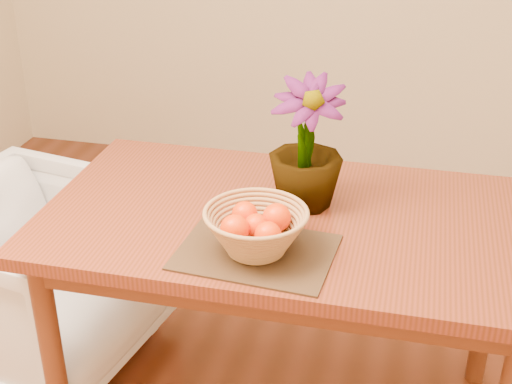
% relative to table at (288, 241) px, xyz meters
% --- Properties ---
extents(table, '(1.40, 0.80, 0.75)m').
position_rel_table_xyz_m(table, '(0.00, 0.00, 0.00)').
color(table, maroon).
rests_on(table, floor).
extents(placemat, '(0.42, 0.32, 0.01)m').
position_rel_table_xyz_m(placemat, '(-0.04, -0.22, 0.09)').
color(placemat, '#3C2815').
rests_on(placemat, table).
extents(wicker_basket, '(0.27, 0.27, 0.11)m').
position_rel_table_xyz_m(wicker_basket, '(-0.04, -0.22, 0.15)').
color(wicker_basket, '#A37943').
rests_on(wicker_basket, placemat).
extents(orange_pile, '(0.16, 0.16, 0.07)m').
position_rel_table_xyz_m(orange_pile, '(-0.04, -0.22, 0.17)').
color(orange_pile, '#F83E04').
rests_on(orange_pile, wicker_basket).
extents(potted_plant, '(0.24, 0.24, 0.38)m').
position_rel_table_xyz_m(potted_plant, '(0.03, 0.07, 0.28)').
color(potted_plant, '#1C4A15').
rests_on(potted_plant, table).
extents(armchair, '(0.78, 0.81, 0.72)m').
position_rel_table_xyz_m(armchair, '(-0.89, 0.08, -0.30)').
color(armchair, '#816859').
rests_on(armchair, floor).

